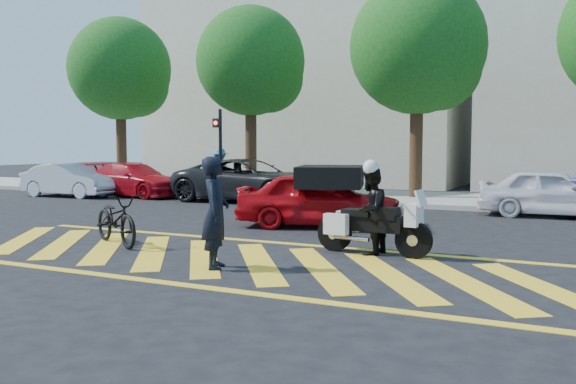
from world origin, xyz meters
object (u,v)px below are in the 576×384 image
at_px(parked_mid_right, 553,193).
at_px(bicycle, 116,219).
at_px(police_motorcycle, 371,226).
at_px(parked_far_left, 69,180).
at_px(parked_left, 134,180).
at_px(parked_mid_left, 249,180).
at_px(officer_moto, 370,211).
at_px(officer_bike, 215,213).
at_px(red_convertible, 319,199).

bearing_deg(parked_mid_right, bicycle, 138.17).
bearing_deg(police_motorcycle, parked_far_left, 160.09).
xyz_separation_m(parked_left, parked_mid_left, (4.97, 0.00, 0.10)).
height_order(officer_moto, parked_far_left, officer_moto).
relative_size(officer_bike, parked_mid_right, 0.46).
bearing_deg(parked_mid_right, police_motorcycle, 159.36).
relative_size(police_motorcycle, parked_mid_left, 0.41).
bearing_deg(parked_mid_left, parked_mid_right, -91.07).
relative_size(bicycle, parked_far_left, 0.51).
xyz_separation_m(bicycle, police_motorcycle, (4.75, 1.18, 0.01)).
distance_m(officer_moto, parked_mid_right, 7.93).
bearing_deg(officer_moto, officer_bike, -33.22).
relative_size(red_convertible, parked_far_left, 1.03).
distance_m(red_convertible, parked_mid_right, 6.65).
relative_size(parked_mid_left, parked_mid_right, 1.38).
height_order(police_motorcycle, red_convertible, red_convertible).
height_order(parked_left, parked_mid_left, parked_mid_left).
height_order(officer_moto, parked_left, officer_moto).
distance_m(police_motorcycle, parked_mid_right, 7.92).
xyz_separation_m(officer_bike, officer_moto, (1.77, 2.24, -0.10)).
xyz_separation_m(officer_moto, red_convertible, (-2.24, 2.92, -0.12)).
bearing_deg(officer_moto, parked_far_left, -109.94).
bearing_deg(red_convertible, officer_bike, 168.29).
bearing_deg(bicycle, officer_bike, -82.17).
relative_size(parked_far_left, parked_mid_right, 0.98).
height_order(red_convertible, parked_far_left, red_convertible).
distance_m(police_motorcycle, officer_moto, 0.26).
distance_m(red_convertible, parked_left, 10.72).
xyz_separation_m(bicycle, parked_left, (-7.11, 8.87, 0.13)).
distance_m(officer_bike, parked_far_left, 14.96).
bearing_deg(parked_left, parked_far_left, 127.45).
distance_m(bicycle, red_convertible, 4.80).
bearing_deg(parked_left, officer_moto, -115.54).
distance_m(bicycle, parked_far_left, 11.97).
bearing_deg(officer_moto, parked_left, -117.90).
bearing_deg(parked_left, parked_mid_right, -83.33).
distance_m(officer_bike, red_convertible, 5.19).
height_order(bicycle, parked_left, parked_left).
distance_m(red_convertible, parked_mid_left, 6.65).
height_order(officer_bike, parked_left, officer_bike).
xyz_separation_m(officer_bike, police_motorcycle, (1.78, 2.24, -0.36)).
xyz_separation_m(bicycle, parked_mid_right, (7.33, 8.67, 0.15)).
relative_size(police_motorcycle, parked_mid_right, 0.56).
xyz_separation_m(red_convertible, parked_left, (-9.60, 4.78, -0.03)).
height_order(bicycle, parked_mid_right, parked_mid_right).
relative_size(police_motorcycle, officer_moto, 1.38).
bearing_deg(parked_left, officer_bike, -127.12).
height_order(parked_far_left, parked_mid_right, parked_mid_right).
distance_m(police_motorcycle, parked_left, 14.13).
xyz_separation_m(officer_moto, parked_mid_left, (-6.87, 7.70, -0.04)).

